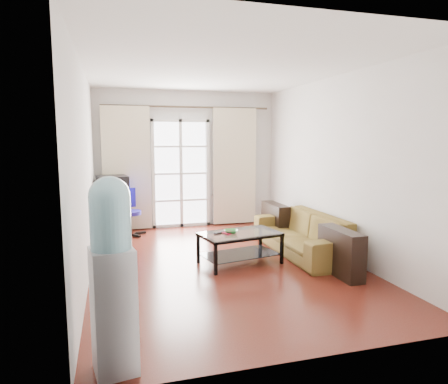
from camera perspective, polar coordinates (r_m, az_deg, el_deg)
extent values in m
plane|color=maroon|center=(5.80, -0.25, -10.14)|extent=(5.20, 5.20, 0.00)
plane|color=white|center=(5.60, -0.26, 17.20)|extent=(5.20, 5.20, 0.00)
cube|color=silver|center=(8.07, -5.22, 4.64)|extent=(3.60, 0.02, 2.70)
cube|color=silver|center=(3.12, 12.62, -0.32)|extent=(3.60, 0.02, 2.70)
cube|color=silver|center=(5.35, -19.21, 2.70)|extent=(0.02, 5.20, 2.70)
cube|color=silver|center=(6.26, 15.86, 3.51)|extent=(0.02, 5.20, 2.70)
cube|color=white|center=(8.02, -6.20, 2.64)|extent=(1.01, 0.02, 2.04)
cube|color=white|center=(8.00, -6.17, 2.63)|extent=(1.16, 0.06, 2.15)
cylinder|color=#4C3F2D|center=(7.98, -5.17, 12.01)|extent=(3.30, 0.04, 0.04)
cube|color=beige|center=(7.82, -13.72, 3.26)|extent=(0.90, 0.07, 2.35)
cube|color=beige|center=(8.19, 1.51, 3.66)|extent=(0.90, 0.07, 2.35)
cube|color=#939496|center=(8.27, 0.46, -2.37)|extent=(0.64, 0.12, 0.64)
imported|color=brown|center=(6.35, 11.15, -5.82)|extent=(2.12, 0.86, 0.61)
cube|color=silver|center=(5.68, 2.30, -5.89)|extent=(1.21, 0.83, 0.01)
cube|color=black|center=(5.76, 2.28, -8.85)|extent=(1.14, 0.76, 0.01)
cube|color=black|center=(5.26, -1.21, -9.50)|extent=(0.05, 0.05, 0.44)
cube|color=black|center=(5.77, 8.26, -8.01)|extent=(0.05, 0.05, 0.44)
cube|color=black|center=(5.76, -3.71, -7.98)|extent=(0.05, 0.05, 0.44)
cube|color=black|center=(6.23, 5.22, -6.79)|extent=(0.05, 0.05, 0.44)
imported|color=#308440|center=(5.64, 1.01, -5.66)|extent=(0.26, 0.26, 0.05)
imported|color=maroon|center=(5.60, -0.21, -5.91)|extent=(0.30, 0.31, 0.02)
cube|color=black|center=(5.63, -0.63, -5.83)|extent=(0.18, 0.14, 0.02)
cube|color=black|center=(7.61, -15.63, -3.77)|extent=(0.58, 0.84, 0.60)
cube|color=black|center=(7.46, -15.62, 0.32)|extent=(0.58, 0.62, 0.50)
cube|color=#0C19E5|center=(7.50, -13.68, 0.42)|extent=(0.08, 0.44, 0.37)
cube|color=black|center=(7.43, -17.29, 0.22)|extent=(0.21, 0.39, 0.33)
cylinder|color=black|center=(7.53, -13.27, -4.46)|extent=(0.05, 0.05, 0.43)
cylinder|color=navy|center=(7.49, -13.32, -2.91)|extent=(0.41, 0.41, 0.07)
cube|color=navy|center=(7.63, -13.77, -0.80)|extent=(0.34, 0.13, 0.36)
cube|color=silver|center=(3.24, -15.47, -16.09)|extent=(0.35, 0.35, 0.97)
cylinder|color=#95D5E7|center=(3.03, -15.93, -4.24)|extent=(0.30, 0.30, 0.39)
sphere|color=#95D5E7|center=(3.00, -16.06, -0.60)|extent=(0.30, 0.30, 0.30)
cube|color=black|center=(3.15, -12.90, -10.23)|extent=(0.06, 0.13, 0.10)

